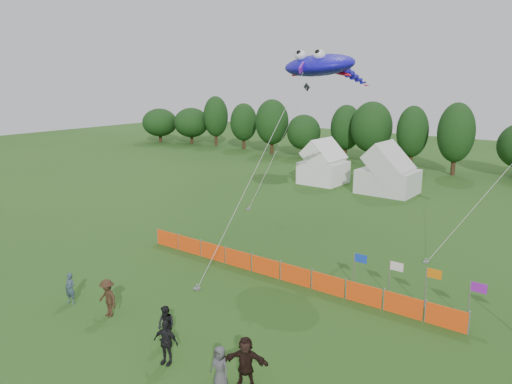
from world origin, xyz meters
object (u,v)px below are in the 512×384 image
Objects in this scene: tent_left at (324,165)px; spectator_c at (108,298)px; spectator_b at (166,325)px; spectator_d at (166,342)px; spectator_e at (220,367)px; tent_right at (388,174)px; stingray_kite at (322,66)px; barrier_fence at (280,271)px; spectator_a at (70,289)px; spectator_f at (246,361)px.

tent_left is 2.31× the size of spectator_c.
spectator_d is at bearing -44.60° from spectator_b.
spectator_b is 0.91× the size of spectator_d.
tent_right is at bearing 102.67° from spectator_e.
spectator_c is at bearing 172.90° from spectator_e.
stingray_kite is at bearing 108.25° from spectator_e.
spectator_e is (3.87, -9.36, 0.30)m from barrier_fence.
spectator_d is at bearing -8.85° from spectator_c.
tent_left reaches higher than barrier_fence.
stingray_kite is at bearing 94.34° from spectator_b.
spectator_d reaches higher than barrier_fence.
barrier_fence is 12.75× the size of spectator_a.
stingray_kite reaches higher than spectator_b.
barrier_fence is at bearing 68.11° from spectator_c.
barrier_fence is 10.13m from spectator_e.
stingray_kite is (2.19, -16.76, 9.70)m from tent_right.
spectator_e is at bearing -160.84° from spectator_f.
stingray_kite is (9.36, -17.02, 9.70)m from tent_left.
spectator_b is at bearing -84.07° from stingray_kite.
tent_left is at bearing 89.16° from spectator_f.
spectator_a is at bearing -126.58° from barrier_fence.
spectator_d reaches higher than spectator_e.
tent_left is 0.21× the size of barrier_fence.
spectator_f is (8.41, -0.26, 0.03)m from spectator_c.
tent_right is 31.79m from spectator_c.
spectator_d is 2.68m from spectator_e.
spectator_b reaches higher than spectator_e.
tent_left is 2.70× the size of spectator_a.
tent_right is 33.20m from spectator_d.
tent_left is at bearing 113.73° from spectator_e.
stingray_kite reaches higher than spectator_d.
spectator_a is at bearing -94.98° from tent_right.
spectator_b is at bearing -83.26° from tent_right.
spectator_b is 3.96m from spectator_c.
spectator_c is at bearing -77.74° from tent_left.
spectator_c is at bearing -114.75° from barrier_fence.
spectator_e is (3.79, -0.91, -0.03)m from spectator_b.
spectator_d is at bearing 167.17° from spectator_f.
tent_right is 33.57m from spectator_e.
spectator_a is at bearing 153.88° from spectator_f.
spectator_f reaches higher than spectator_c.
spectator_f is (8.20, -32.03, -0.93)m from tent_right.
spectator_d is 3.42m from spectator_f.
barrier_fence is at bearing 91.17° from spectator_f.
spectator_a is 0.83× the size of spectator_f.
spectator_c is 1.01× the size of spectator_d.
spectator_d is at bearing -70.00° from tent_left.
spectator_c is at bearing 178.30° from spectator_b.
spectator_c is (-3.89, -8.44, 0.41)m from barrier_fence.
spectator_c reaches higher than spectator_b.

